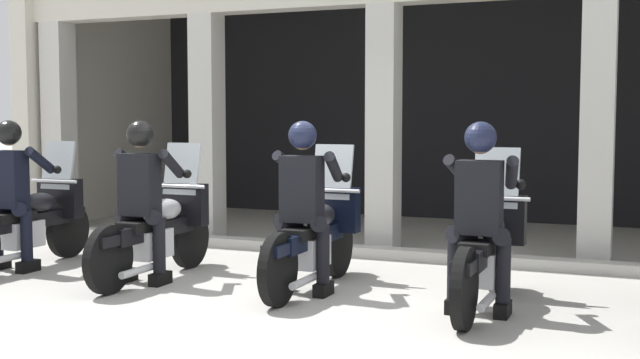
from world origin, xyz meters
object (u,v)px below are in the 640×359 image
Objects in this scene: police_officer_left at (142,187)px; motorcycle_center at (316,236)px; police_officer_center at (303,192)px; police_officer_far_left at (11,182)px; motorcycle_right at (486,249)px; motorcycle_far_left at (32,220)px; police_officer_right at (480,201)px; motorcycle_left at (159,229)px.

motorcycle_center is (1.64, 0.45, -0.44)m from police_officer_left.
motorcycle_center is 0.52m from police_officer_center.
motorcycle_right is at bearing -17.18° from police_officer_far_left.
police_officer_left is 0.78× the size of motorcycle_right.
police_officer_left is 0.78× the size of motorcycle_center.
police_officer_center reaches higher than motorcycle_far_left.
police_officer_right is (1.64, -0.43, 0.44)m from motorcycle_center.
motorcycle_right is at bearing 72.59° from police_officer_right.
motorcycle_left is at bearing 158.17° from police_officer_right.
police_officer_left is 1.65m from police_officer_center.
motorcycle_left is 1.00× the size of motorcycle_right.
police_officer_right is (3.28, 0.02, 0.00)m from police_officer_left.
motorcycle_left is 3.28m from motorcycle_right.
police_officer_center is at bearing -106.35° from motorcycle_center.
police_officer_center and police_officer_right have the same top height.
motorcycle_right is 0.52m from police_officer_right.
motorcycle_left is at bearing 159.73° from police_officer_center.
police_officer_center reaches higher than motorcycle_left.
motorcycle_left and motorcycle_center have the same top height.
police_officer_far_left is 0.78× the size of motorcycle_center.
police_officer_far_left is at bearing 166.56° from police_officer_center.
police_officer_center is (-0.00, -0.28, 0.44)m from motorcycle_center.
police_officer_left is 1.00× the size of police_officer_right.
police_officer_left reaches higher than motorcycle_left.
motorcycle_far_left is 1.29× the size of police_officer_right.
motorcycle_far_left is 1.29× the size of police_officer_left.
police_officer_right is (4.91, 0.00, 0.00)m from police_officer_far_left.
police_officer_center reaches higher than motorcycle_right.
motorcycle_right is at bearing -11.38° from police_officer_center.
motorcycle_far_left is 1.29× the size of police_officer_center.
motorcycle_right is (4.91, 0.00, 0.00)m from motorcycle_far_left.
police_officer_center is at bearing 167.56° from motorcycle_right.
police_officer_far_left is at bearing 162.89° from police_officer_right.
police_officer_far_left is 0.78× the size of motorcycle_right.
motorcycle_far_left is 1.29× the size of police_officer_far_left.
motorcycle_left and motorcycle_right have the same top height.
motorcycle_center is 1.64m from motorcycle_right.
police_officer_left reaches higher than motorcycle_right.
police_officer_center is 1.64m from police_officer_right.
police_officer_far_left reaches higher than motorcycle_left.
police_officer_center is (3.28, 0.15, 0.00)m from police_officer_far_left.
motorcycle_center is at bearing 3.25° from police_officer_left.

